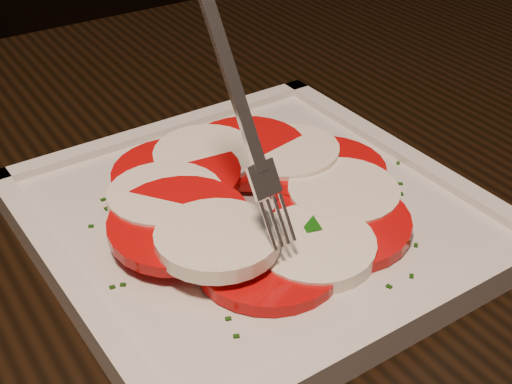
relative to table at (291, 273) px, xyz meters
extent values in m
cube|color=black|center=(0.00, 0.00, 0.08)|extent=(1.22, 0.83, 0.04)
cylinder|color=black|center=(0.55, 0.32, -0.30)|extent=(0.06, 0.06, 0.71)
cylinder|color=black|center=(0.12, 0.66, -0.45)|extent=(0.04, 0.04, 0.41)
cube|color=silver|center=(-0.06, -0.04, 0.11)|extent=(0.28, 0.28, 0.01)
cylinder|color=#C9040A|center=(-0.09, -0.09, 0.12)|extent=(0.09, 0.09, 0.01)
cylinder|color=white|center=(-0.06, -0.10, 0.12)|extent=(0.08, 0.08, 0.01)
cylinder|color=#C9040A|center=(-0.03, -0.09, 0.12)|extent=(0.09, 0.09, 0.01)
cylinder|color=white|center=(-0.01, -0.07, 0.12)|extent=(0.08, 0.08, 0.01)
cylinder|color=#C9040A|center=(0.00, -0.04, 0.12)|extent=(0.09, 0.09, 0.01)
cylinder|color=white|center=(-0.01, -0.01, 0.12)|extent=(0.08, 0.08, 0.02)
cylinder|color=#C9040A|center=(-0.04, 0.01, 0.13)|extent=(0.09, 0.09, 0.01)
cylinder|color=white|center=(-0.07, 0.02, 0.13)|extent=(0.08, 0.08, 0.01)
cylinder|color=#C9040A|center=(-0.10, 0.01, 0.13)|extent=(0.09, 0.09, 0.01)
cylinder|color=white|center=(-0.12, -0.01, 0.13)|extent=(0.08, 0.08, 0.01)
cylinder|color=#C9040A|center=(-0.12, -0.04, 0.13)|extent=(0.09, 0.09, 0.02)
cylinder|color=white|center=(-0.11, -0.07, 0.13)|extent=(0.08, 0.08, 0.01)
cube|color=#14560E|center=(-0.02, -0.05, 0.12)|extent=(0.04, 0.04, 0.00)
cube|color=#14560E|center=(-0.09, 0.00, 0.12)|extent=(0.04, 0.03, 0.01)
cube|color=#14560E|center=(-0.01, -0.04, 0.12)|extent=(0.01, 0.05, 0.00)
cube|color=#14560E|center=(-0.04, 0.02, 0.12)|extent=(0.04, 0.01, 0.00)
cube|color=#14560E|center=(-0.05, -0.08, 0.12)|extent=(0.02, 0.04, 0.00)
cube|color=#14560E|center=(-0.01, -0.09, 0.12)|extent=(0.03, 0.01, 0.00)
cube|color=#14560E|center=(-0.03, -0.04, 0.12)|extent=(0.02, 0.04, 0.01)
cube|color=#12370A|center=(-0.15, 0.02, 0.11)|extent=(0.00, 0.00, 0.00)
cube|color=#12370A|center=(-0.04, -0.15, 0.11)|extent=(0.00, 0.00, 0.00)
cube|color=#12370A|center=(0.02, 0.03, 0.11)|extent=(0.00, 0.00, 0.00)
cube|color=#12370A|center=(-0.18, -0.06, 0.11)|extent=(0.00, 0.00, 0.00)
cube|color=#12370A|center=(-0.14, -0.13, 0.11)|extent=(0.00, 0.00, 0.00)
cube|color=#12370A|center=(0.02, 0.03, 0.11)|extent=(0.00, 0.00, 0.00)
cube|color=#12370A|center=(0.04, -0.07, 0.11)|extent=(0.00, 0.00, 0.00)
cube|color=#12370A|center=(0.04, -0.01, 0.11)|extent=(0.00, 0.00, 0.00)
cube|color=#12370A|center=(0.01, -0.11, 0.11)|extent=(0.00, 0.00, 0.00)
cube|color=#12370A|center=(0.02, -0.08, 0.11)|extent=(0.00, 0.00, 0.00)
cube|color=#12370A|center=(0.05, 0.00, 0.11)|extent=(0.00, 0.00, 0.00)
cube|color=#12370A|center=(-0.17, -0.06, 0.11)|extent=(0.00, 0.00, 0.00)
cube|color=#12370A|center=(-0.13, -0.12, 0.11)|extent=(0.00, 0.00, 0.00)
cube|color=#12370A|center=(0.03, -0.08, 0.11)|extent=(0.00, 0.00, 0.00)
cube|color=#12370A|center=(-0.02, -0.15, 0.11)|extent=(0.00, 0.00, 0.00)
cube|color=#12370A|center=(-0.15, -0.05, 0.11)|extent=(0.00, 0.00, 0.00)
cube|color=#12370A|center=(0.00, -0.13, 0.11)|extent=(0.00, 0.00, 0.00)
cube|color=#12370A|center=(0.06, -0.05, 0.11)|extent=(0.00, 0.00, 0.00)
cube|color=#12370A|center=(-0.14, 0.03, 0.11)|extent=(0.00, 0.00, 0.00)
cube|color=#12370A|center=(-0.16, 0.00, 0.11)|extent=(0.00, 0.00, 0.00)
cube|color=#12370A|center=(-0.04, 0.05, 0.11)|extent=(0.00, 0.00, 0.00)
camera|label=1|loc=(-0.28, -0.37, 0.39)|focal=50.00mm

